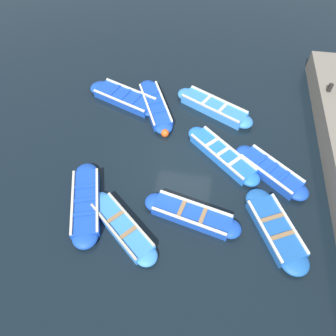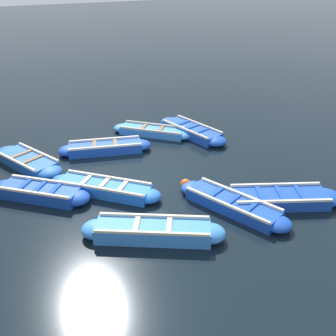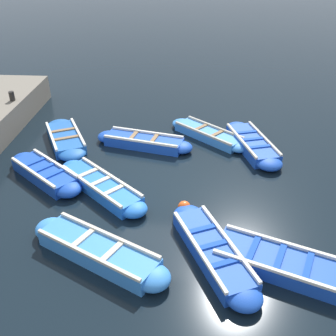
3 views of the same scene
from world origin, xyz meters
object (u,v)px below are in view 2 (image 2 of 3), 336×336
at_px(boat_stern_in, 152,131).
at_px(boat_outer_left, 41,192).
at_px(boat_tucked, 233,205).
at_px(boat_far_corner, 153,231).
at_px(boat_outer_right, 104,188).
at_px(buoy_orange_near, 186,184).
at_px(boat_mid_row, 192,131).
at_px(boat_centre, 105,148).
at_px(boat_inner_gap, 279,198).
at_px(boat_bow_out, 27,161).

bearing_deg(boat_stern_in, boat_outer_left, 31.63).
bearing_deg(boat_tucked, boat_far_corner, 4.90).
xyz_separation_m(boat_far_corner, boat_outer_right, (0.51, -2.68, -0.02)).
distance_m(boat_stern_in, buoy_orange_near, 4.54).
xyz_separation_m(boat_mid_row, boat_outer_left, (6.48, 2.37, 0.01)).
bearing_deg(boat_outer_right, buoy_orange_near, 161.04).
height_order(boat_centre, boat_inner_gap, boat_centre).
xyz_separation_m(boat_far_corner, boat_centre, (-0.39, -5.54, -0.03)).
bearing_deg(boat_stern_in, boat_bow_out, 7.72).
relative_size(boat_mid_row, buoy_orange_near, 10.60).
xyz_separation_m(boat_centre, boat_tucked, (-2.21, 5.32, -0.00)).
bearing_deg(buoy_orange_near, boat_outer_left, -18.21).
height_order(boat_stern_in, boat_inner_gap, boat_inner_gap).
distance_m(boat_stern_in, boat_bow_out, 5.13).
bearing_deg(boat_outer_right, boat_bow_out, -57.13).
distance_m(boat_mid_row, boat_centre, 3.74).
xyz_separation_m(boat_stern_in, boat_outer_left, (5.01, 3.08, 0.04)).
bearing_deg(boat_bow_out, boat_far_corner, 113.24).
distance_m(boat_outer_right, boat_centre, 3.00).
relative_size(boat_stern_in, boat_bow_out, 0.89).
relative_size(boat_tucked, boat_outer_left, 1.22).
height_order(boat_bow_out, boat_outer_left, boat_outer_left).
height_order(boat_tucked, boat_inner_gap, boat_inner_gap).
xyz_separation_m(boat_far_corner, boat_stern_in, (-2.66, -6.33, -0.05)).
bearing_deg(boat_outer_left, boat_bow_out, -88.20).
bearing_deg(buoy_orange_near, boat_stern_in, -99.52).
relative_size(boat_outer_right, boat_mid_row, 0.88).
bearing_deg(boat_outer_left, boat_centre, -140.04).
bearing_deg(buoy_orange_near, boat_far_corner, 44.09).
xyz_separation_m(boat_inner_gap, buoy_orange_near, (2.15, -1.92, -0.00)).
height_order(boat_far_corner, boat_mid_row, boat_far_corner).
xyz_separation_m(boat_mid_row, boat_inner_gap, (0.08, 5.68, -0.01)).
bearing_deg(boat_bow_out, buoy_orange_near, 138.77).
distance_m(boat_outer_right, boat_mid_row, 5.49).
bearing_deg(buoy_orange_near, boat_outer_right, -18.96).
xyz_separation_m(boat_far_corner, boat_outer_left, (2.35, -3.25, -0.01)).
distance_m(boat_bow_out, boat_tucked, 7.39).
relative_size(boat_tucked, buoy_orange_near, 10.57).
bearing_deg(boat_bow_out, boat_mid_row, 179.76).
bearing_deg(boat_far_corner, buoy_orange_near, -135.91).
height_order(boat_mid_row, boat_centre, boat_mid_row).
xyz_separation_m(boat_far_corner, boat_tucked, (-2.61, -0.22, -0.03)).
distance_m(boat_mid_row, boat_tucked, 5.60).
bearing_deg(boat_far_corner, boat_mid_row, -126.37).
height_order(boat_centre, boat_outer_left, boat_outer_left).
relative_size(boat_far_corner, boat_inner_gap, 0.96).
bearing_deg(boat_mid_row, boat_centre, 1.08).
bearing_deg(boat_bow_out, boat_outer_right, 122.87).
relative_size(boat_stern_in, boat_mid_row, 0.84).
height_order(boat_far_corner, boat_bow_out, boat_far_corner).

